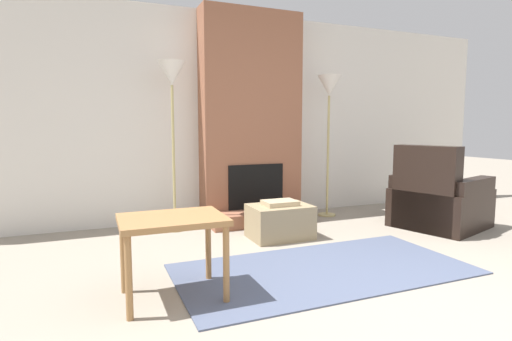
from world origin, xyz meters
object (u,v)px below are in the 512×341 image
Objects in this scene: floor_lamp_left at (172,84)px; floor_lamp_right at (329,94)px; armchair at (437,202)px; side_table at (172,229)px; ottoman at (280,221)px.

floor_lamp_left is 2.03m from floor_lamp_right.
armchair is 3.32m from side_table.
floor_lamp_right is at bearing 21.27° from armchair.
side_table is at bearing 85.94° from armchair.
armchair reaches higher than side_table.
floor_lamp_left is at bearing -180.00° from floor_lamp_right.
ottoman is 1.73m from side_table.
armchair is 3.34m from floor_lamp_left.
side_table reaches higher than ottoman.
side_table is 0.37× the size of floor_lamp_left.
side_table is (-3.22, -0.78, 0.19)m from armchair.
floor_lamp_right is (-0.84, 1.04, 1.30)m from armchair.
ottoman is 1.92m from floor_lamp_right.
ottoman is 0.34× the size of floor_lamp_left.
floor_lamp_left is (-2.87, 1.04, 1.35)m from armchair.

